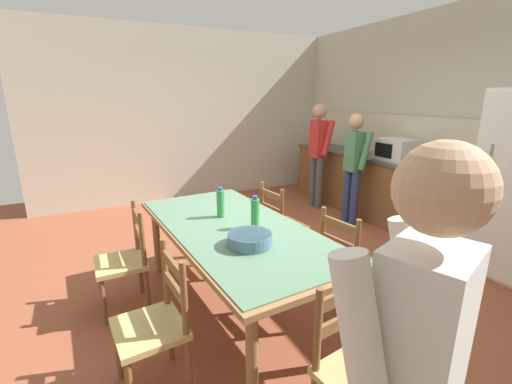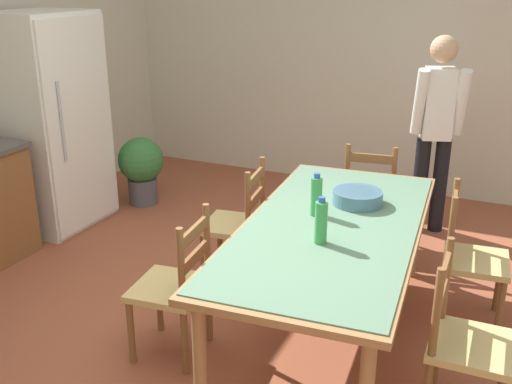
{
  "view_description": "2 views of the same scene",
  "coord_description": "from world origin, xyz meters",
  "px_view_note": "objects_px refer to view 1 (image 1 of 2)",
  "views": [
    {
      "loc": [
        2.74,
        -1.62,
        1.78
      ],
      "look_at": [
        -0.07,
        -0.24,
        0.91
      ],
      "focal_mm": 24.0,
      "sensor_mm": 36.0,
      "label": 1
    },
    {
      "loc": [
        -2.84,
        -1.57,
        2.17
      ],
      "look_at": [
        0.11,
        -0.22,
        0.97
      ],
      "focal_mm": 42.0,
      "sensor_mm": 36.0,
      "label": 2
    }
  ],
  "objects_px": {
    "serving_bowl": "(250,239)",
    "person_at_sink": "(318,150)",
    "chair_head_end": "(360,371)",
    "chair_side_near_right": "(155,325)",
    "microwave": "(396,150)",
    "chair_side_near_left": "(125,261)",
    "chair_side_far_left": "(281,226)",
    "person_at_counter": "(354,164)",
    "bottle_near_centre": "(221,203)",
    "dining_table": "(235,234)",
    "bottle_off_centre": "(255,213)",
    "chair_side_far_right": "(348,263)"
  },
  "relations": [
    {
      "from": "chair_side_near_left",
      "to": "chair_side_far_left",
      "type": "bearing_deg",
      "value": 93.34
    },
    {
      "from": "serving_bowl",
      "to": "person_at_sink",
      "type": "distance_m",
      "value": 3.43
    },
    {
      "from": "chair_side_far_left",
      "to": "person_at_counter",
      "type": "xyz_separation_m",
      "value": [
        -0.67,
        1.55,
        0.44
      ]
    },
    {
      "from": "serving_bowl",
      "to": "bottle_near_centre",
      "type": "bearing_deg",
      "value": 177.76
    },
    {
      "from": "microwave",
      "to": "serving_bowl",
      "type": "relative_size",
      "value": 1.56
    },
    {
      "from": "dining_table",
      "to": "chair_head_end",
      "type": "height_order",
      "value": "chair_head_end"
    },
    {
      "from": "bottle_near_centre",
      "to": "bottle_off_centre",
      "type": "relative_size",
      "value": 1.0
    },
    {
      "from": "microwave",
      "to": "dining_table",
      "type": "relative_size",
      "value": 0.22
    },
    {
      "from": "bottle_near_centre",
      "to": "chair_side_near_left",
      "type": "bearing_deg",
      "value": -100.71
    },
    {
      "from": "dining_table",
      "to": "chair_head_end",
      "type": "xyz_separation_m",
      "value": [
        1.38,
        0.1,
        -0.25
      ]
    },
    {
      "from": "chair_side_near_right",
      "to": "person_at_counter",
      "type": "height_order",
      "value": "person_at_counter"
    },
    {
      "from": "chair_side_near_right",
      "to": "chair_head_end",
      "type": "bearing_deg",
      "value": 41.08
    },
    {
      "from": "chair_head_end",
      "to": "person_at_sink",
      "type": "height_order",
      "value": "person_at_sink"
    },
    {
      "from": "chair_side_near_left",
      "to": "chair_head_end",
      "type": "height_order",
      "value": "same"
    },
    {
      "from": "bottle_off_centre",
      "to": "chair_side_near_right",
      "type": "bearing_deg",
      "value": -63.23
    },
    {
      "from": "person_at_sink",
      "to": "person_at_counter",
      "type": "relative_size",
      "value": 1.07
    },
    {
      "from": "chair_head_end",
      "to": "person_at_counter",
      "type": "bearing_deg",
      "value": 41.58
    },
    {
      "from": "person_at_counter",
      "to": "microwave",
      "type": "bearing_deg",
      "value": -25.73
    },
    {
      "from": "bottle_off_centre",
      "to": "chair_side_near_right",
      "type": "relative_size",
      "value": 0.3
    },
    {
      "from": "bottle_off_centre",
      "to": "chair_side_far_left",
      "type": "height_order",
      "value": "bottle_off_centre"
    },
    {
      "from": "bottle_off_centre",
      "to": "serving_bowl",
      "type": "bearing_deg",
      "value": -32.29
    },
    {
      "from": "chair_side_far_right",
      "to": "person_at_counter",
      "type": "bearing_deg",
      "value": -50.19
    },
    {
      "from": "microwave",
      "to": "chair_head_end",
      "type": "xyz_separation_m",
      "value": [
        2.35,
        -2.73,
        -0.63
      ]
    },
    {
      "from": "serving_bowl",
      "to": "chair_side_near_right",
      "type": "bearing_deg",
      "value": -77.06
    },
    {
      "from": "person_at_counter",
      "to": "dining_table",
      "type": "bearing_deg",
      "value": -152.23
    },
    {
      "from": "bottle_off_centre",
      "to": "chair_side_near_right",
      "type": "height_order",
      "value": "bottle_off_centre"
    },
    {
      "from": "dining_table",
      "to": "chair_side_near_left",
      "type": "distance_m",
      "value": 0.97
    },
    {
      "from": "chair_side_near_left",
      "to": "serving_bowl",
      "type": "bearing_deg",
      "value": 43.05
    },
    {
      "from": "bottle_near_centre",
      "to": "bottle_off_centre",
      "type": "distance_m",
      "value": 0.4
    },
    {
      "from": "microwave",
      "to": "chair_side_far_left",
      "type": "distance_m",
      "value": 2.2
    },
    {
      "from": "bottle_near_centre",
      "to": "person_at_sink",
      "type": "height_order",
      "value": "person_at_sink"
    },
    {
      "from": "person_at_counter",
      "to": "bottle_off_centre",
      "type": "bearing_deg",
      "value": -148.84
    },
    {
      "from": "serving_bowl",
      "to": "chair_side_near_right",
      "type": "relative_size",
      "value": 0.35
    },
    {
      "from": "bottle_near_centre",
      "to": "chair_side_near_right",
      "type": "bearing_deg",
      "value": -41.94
    },
    {
      "from": "chair_side_near_left",
      "to": "person_at_sink",
      "type": "height_order",
      "value": "person_at_sink"
    },
    {
      "from": "chair_head_end",
      "to": "chair_side_far_right",
      "type": "bearing_deg",
      "value": 44.28
    },
    {
      "from": "serving_bowl",
      "to": "chair_side_near_right",
      "type": "height_order",
      "value": "chair_side_near_right"
    },
    {
      "from": "bottle_off_centre",
      "to": "chair_head_end",
      "type": "xyz_separation_m",
      "value": [
        1.28,
        -0.03,
        -0.44
      ]
    },
    {
      "from": "bottle_off_centre",
      "to": "person_at_counter",
      "type": "height_order",
      "value": "person_at_counter"
    },
    {
      "from": "dining_table",
      "to": "bottle_off_centre",
      "type": "height_order",
      "value": "bottle_off_centre"
    },
    {
      "from": "microwave",
      "to": "bottle_off_centre",
      "type": "distance_m",
      "value": 2.91
    },
    {
      "from": "dining_table",
      "to": "person_at_counter",
      "type": "xyz_separation_m",
      "value": [
        -1.22,
        2.31,
        0.19
      ]
    },
    {
      "from": "bottle_off_centre",
      "to": "serving_bowl",
      "type": "distance_m",
      "value": 0.35
    },
    {
      "from": "bottle_off_centre",
      "to": "serving_bowl",
      "type": "height_order",
      "value": "bottle_off_centre"
    },
    {
      "from": "chair_side_far_left",
      "to": "person_at_counter",
      "type": "relative_size",
      "value": 0.58
    },
    {
      "from": "chair_side_far_right",
      "to": "chair_head_end",
      "type": "bearing_deg",
      "value": 133.98
    },
    {
      "from": "chair_side_near_left",
      "to": "bottle_off_centre",
      "type": "bearing_deg",
      "value": 60.49
    },
    {
      "from": "chair_side_far_right",
      "to": "person_at_counter",
      "type": "relative_size",
      "value": 0.58
    },
    {
      "from": "chair_side_far_left",
      "to": "chair_head_end",
      "type": "relative_size",
      "value": 1.0
    },
    {
      "from": "bottle_near_centre",
      "to": "person_at_counter",
      "type": "distance_m",
      "value": 2.52
    }
  ]
}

